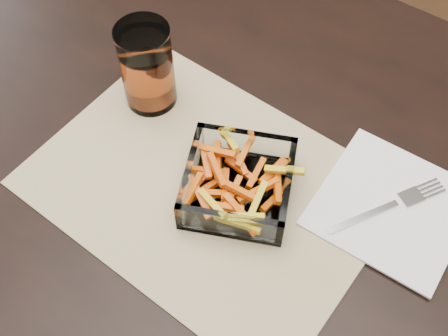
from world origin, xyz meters
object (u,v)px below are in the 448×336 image
(tumbler, at_px, (147,69))
(fork, at_px, (390,205))
(dining_table, at_px, (212,190))
(glass_bowl, at_px, (238,185))

(tumbler, height_order, fork, tumbler)
(dining_table, relative_size, glass_bowl, 9.00)
(dining_table, xyz_separation_m, fork, (0.24, 0.07, 0.10))
(dining_table, distance_m, fork, 0.27)
(glass_bowl, xyz_separation_m, fork, (0.17, 0.10, -0.02))
(tumbler, bearing_deg, dining_table, -14.78)
(glass_bowl, height_order, fork, glass_bowl)
(fork, bearing_deg, tumbler, -143.97)
(glass_bowl, xyz_separation_m, tumbler, (-0.20, 0.06, 0.04))
(glass_bowl, height_order, tumbler, tumbler)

